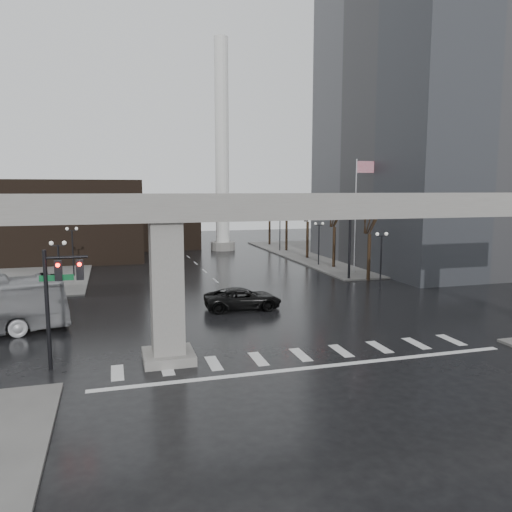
# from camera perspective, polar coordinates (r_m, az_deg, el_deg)

# --- Properties ---
(ground) EXTENTS (160.00, 160.00, 0.00)m
(ground) POSITION_cam_1_polar(r_m,az_deg,el_deg) (28.57, 4.38, -10.56)
(ground) COLOR black
(ground) RESTS_ON ground
(sidewalk_ne) EXTENTS (28.00, 36.00, 0.15)m
(sidewalk_ne) POSITION_cam_1_polar(r_m,az_deg,el_deg) (71.51, 13.84, 0.34)
(sidewalk_ne) COLOR slate
(sidewalk_ne) RESTS_ON ground
(elevated_guideway) EXTENTS (48.00, 2.60, 8.70)m
(elevated_guideway) POSITION_cam_1_polar(r_m,az_deg,el_deg) (27.69, 6.98, 3.37)
(elevated_guideway) COLOR gray
(elevated_guideway) RESTS_ON ground
(office_tower) EXTENTS (22.00, 26.00, 42.00)m
(office_tower) POSITION_cam_1_polar(r_m,az_deg,el_deg) (64.80, 20.71, 17.93)
(office_tower) COLOR #5C5D61
(office_tower) RESTS_ON ground
(building_far_left) EXTENTS (16.00, 14.00, 10.00)m
(building_far_left) POSITION_cam_1_polar(r_m,az_deg,el_deg) (67.65, -19.91, 3.89)
(building_far_left) COLOR black
(building_far_left) RESTS_ON ground
(building_far_mid) EXTENTS (10.00, 10.00, 8.00)m
(building_far_mid) POSITION_cam_1_polar(r_m,az_deg,el_deg) (77.92, -10.56, 3.92)
(building_far_mid) COLOR black
(building_far_mid) RESTS_ON ground
(smokestack) EXTENTS (3.60, 3.60, 30.00)m
(smokestack) POSITION_cam_1_polar(r_m,az_deg,el_deg) (73.21, -3.90, 11.12)
(smokestack) COLOR silver
(smokestack) RESTS_ON ground
(signal_mast_arm) EXTENTS (12.12, 0.43, 8.00)m
(signal_mast_arm) POSITION_cam_1_polar(r_m,az_deg,el_deg) (48.04, 6.65, 3.92)
(signal_mast_arm) COLOR black
(signal_mast_arm) RESTS_ON ground
(signal_left_pole) EXTENTS (2.30, 0.30, 6.00)m
(signal_left_pole) POSITION_cam_1_polar(r_m,az_deg,el_deg) (26.48, -21.67, -3.45)
(signal_left_pole) COLOR black
(signal_left_pole) RESTS_ON ground
(flagpole_assembly) EXTENTS (2.06, 0.12, 12.00)m
(flagpole_assembly) POSITION_cam_1_polar(r_m,az_deg,el_deg) (53.55, 11.61, 6.02)
(flagpole_assembly) COLOR silver
(flagpole_assembly) RESTS_ON ground
(lamp_right_0) EXTENTS (1.22, 0.32, 5.11)m
(lamp_right_0) POSITION_cam_1_polar(r_m,az_deg,el_deg) (45.99, 14.12, 0.63)
(lamp_right_0) COLOR black
(lamp_right_0) RESTS_ON ground
(lamp_right_1) EXTENTS (1.22, 0.32, 5.11)m
(lamp_right_1) POSITION_cam_1_polar(r_m,az_deg,el_deg) (58.43, 7.20, 2.26)
(lamp_right_1) COLOR black
(lamp_right_1) RESTS_ON ground
(lamp_right_2) EXTENTS (1.22, 0.32, 5.11)m
(lamp_right_2) POSITION_cam_1_polar(r_m,az_deg,el_deg) (71.45, 2.75, 3.29)
(lamp_right_2) COLOR black
(lamp_right_2) RESTS_ON ground
(lamp_left_0) EXTENTS (1.22, 0.32, 5.11)m
(lamp_left_0) POSITION_cam_1_polar(r_m,az_deg,el_deg) (39.96, -21.61, -0.72)
(lamp_left_0) COLOR black
(lamp_left_0) RESTS_ON ground
(lamp_left_1) EXTENTS (1.22, 0.32, 5.11)m
(lamp_left_1) POSITION_cam_1_polar(r_m,az_deg,el_deg) (53.81, -20.24, 1.38)
(lamp_left_1) COLOR black
(lamp_left_1) RESTS_ON ground
(lamp_left_2) EXTENTS (1.22, 0.32, 5.11)m
(lamp_left_2) POSITION_cam_1_polar(r_m,az_deg,el_deg) (67.73, -19.43, 2.62)
(lamp_left_2) COLOR black
(lamp_left_2) RESTS_ON ground
(tree_right_0) EXTENTS (1.09, 1.58, 7.50)m
(tree_right_0) POSITION_cam_1_polar(r_m,az_deg,el_deg) (50.04, 12.81, 0.43)
(tree_right_0) COLOR black
(tree_right_0) RESTS_ON ground
(tree_right_1) EXTENTS (1.09, 1.61, 7.67)m
(tree_right_1) POSITION_cam_1_polar(r_m,az_deg,el_deg) (57.11, 8.93, 1.47)
(tree_right_1) COLOR black
(tree_right_1) RESTS_ON ground
(tree_right_2) EXTENTS (1.10, 1.63, 7.85)m
(tree_right_2) POSITION_cam_1_polar(r_m,az_deg,el_deg) (64.40, 5.92, 2.28)
(tree_right_2) COLOR black
(tree_right_2) RESTS_ON ground
(tree_right_3) EXTENTS (1.11, 1.66, 8.02)m
(tree_right_3) POSITION_cam_1_polar(r_m,az_deg,el_deg) (71.84, 3.53, 2.91)
(tree_right_3) COLOR black
(tree_right_3) RESTS_ON ground
(tree_right_4) EXTENTS (1.12, 1.69, 8.19)m
(tree_right_4) POSITION_cam_1_polar(r_m,az_deg,el_deg) (79.39, 1.58, 3.42)
(tree_right_4) COLOR black
(tree_right_4) RESTS_ON ground
(pickup_truck) EXTENTS (5.88, 2.93, 1.60)m
(pickup_truck) POSITION_cam_1_polar(r_m,az_deg,el_deg) (37.38, -1.51, -4.89)
(pickup_truck) COLOR black
(pickup_truck) RESTS_ON ground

